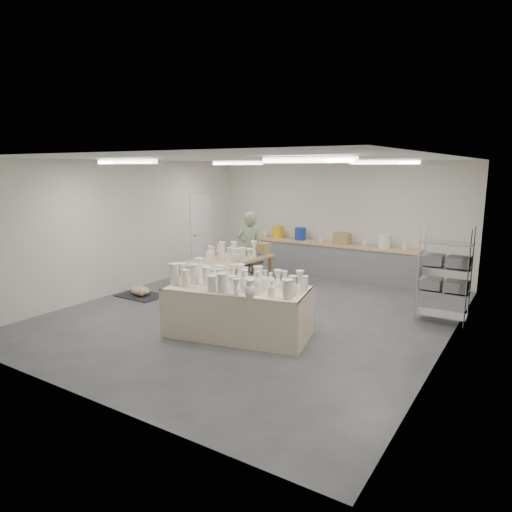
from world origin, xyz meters
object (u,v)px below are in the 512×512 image
Objects in this scene: work_table at (232,258)px; red_stool at (256,273)px; potter at (250,249)px; drying_table at (238,309)px.

work_table is 1.19m from red_stool.
drying_table is at bearing 106.46° from potter.
potter is at bearing 107.11° from drying_table.
potter is 5.49× the size of red_stool.
drying_table is 3.55m from red_stool.
red_stool is at bearing 104.96° from drying_table.
work_table is 6.85× the size of red_stool.
work_table is at bearing 115.04° from drying_table.
potter is at bearing -90.00° from red_stool.
red_stool is at bearing -102.89° from potter.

